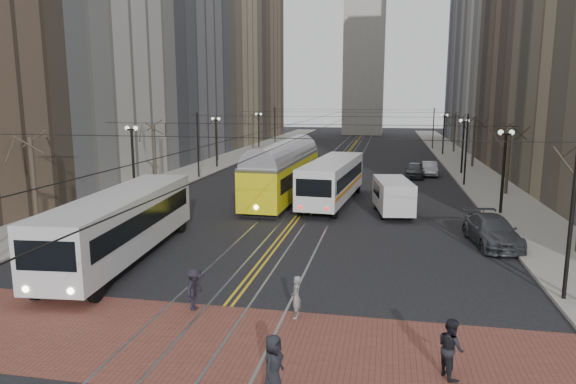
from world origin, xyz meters
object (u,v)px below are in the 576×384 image
at_px(sedan_parked, 492,231).
at_px(pedestrian_b, 296,297).
at_px(pedestrian_c, 451,348).
at_px(rear_bus, 333,182).
at_px(pedestrian_a, 273,365).
at_px(pedestrian_d, 194,289).
at_px(transit_bus, 123,227).
at_px(sedan_silver, 429,169).
at_px(sedan_grey, 415,170).
at_px(cargo_van, 393,197).
at_px(streetcar, 283,177).

distance_m(sedan_parked, pedestrian_b, 14.53).
distance_m(pedestrian_b, pedestrian_c, 5.95).
distance_m(rear_bus, pedestrian_a, 26.48).
xyz_separation_m(pedestrian_c, pedestrian_d, (-8.98, 3.14, -0.07)).
height_order(sedan_parked, pedestrian_d, pedestrian_d).
distance_m(transit_bus, sedan_parked, 19.61).
height_order(sedan_silver, pedestrian_b, pedestrian_b).
relative_size(sedan_grey, pedestrian_d, 2.86).
bearing_deg(pedestrian_c, transit_bus, 36.44).
xyz_separation_m(sedan_parked, pedestrian_b, (-8.88, -11.50, 0.01)).
bearing_deg(pedestrian_c, pedestrian_a, 87.39).
bearing_deg(cargo_van, pedestrian_c, -94.95).
distance_m(rear_bus, cargo_van, 5.64).
height_order(transit_bus, pedestrian_d, transit_bus).
bearing_deg(sedan_grey, pedestrian_b, -94.83).
height_order(cargo_van, pedestrian_c, cargo_van).
height_order(sedan_parked, pedestrian_a, pedestrian_a).
xyz_separation_m(rear_bus, pedestrian_b, (0.98, -21.44, -0.87)).
bearing_deg(cargo_van, rear_bus, 135.07).
height_order(sedan_grey, pedestrian_d, pedestrian_d).
xyz_separation_m(cargo_van, sedan_parked, (5.32, -6.64, -0.43)).
xyz_separation_m(cargo_van, pedestrian_b, (-3.57, -18.14, -0.42)).
relative_size(streetcar, rear_bus, 1.20).
relative_size(sedan_parked, pedestrian_c, 3.10).
relative_size(sedan_grey, pedestrian_c, 2.62).
height_order(rear_bus, pedestrian_d, rear_bus).
distance_m(streetcar, sedan_parked, 17.61).
relative_size(cargo_van, sedan_grey, 1.20).
height_order(transit_bus, sedan_silver, transit_bus).
xyz_separation_m(transit_bus, pedestrian_d, (5.78, -5.29, -0.85)).
relative_size(sedan_grey, sedan_parked, 0.84).
height_order(transit_bus, pedestrian_c, transit_bus).
relative_size(cargo_van, pedestrian_b, 3.50).
bearing_deg(pedestrian_b, rear_bus, 179.02).
relative_size(transit_bus, pedestrian_c, 7.58).
distance_m(rear_bus, pedestrian_c, 25.32).
relative_size(pedestrian_a, pedestrian_b, 1.07).
xyz_separation_m(streetcar, cargo_van, (8.57, -4.14, -0.59)).
bearing_deg(pedestrian_a, cargo_van, 4.64).
xyz_separation_m(transit_bus, streetcar, (4.69, 16.99, 0.15)).
bearing_deg(rear_bus, pedestrian_a, -82.27).
height_order(rear_bus, pedestrian_c, rear_bus).
bearing_deg(sedan_parked, cargo_van, 121.67).
distance_m(streetcar, pedestrian_c, 27.35).
distance_m(pedestrian_c, pedestrian_d, 9.51).
bearing_deg(cargo_van, pedestrian_a, -107.08).
bearing_deg(pedestrian_d, transit_bus, 49.99).
xyz_separation_m(transit_bus, pedestrian_a, (9.97, -10.29, -0.80)).
xyz_separation_m(cargo_van, pedestrian_c, (1.49, -21.28, -0.33)).
distance_m(rear_bus, pedestrian_b, 21.48).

